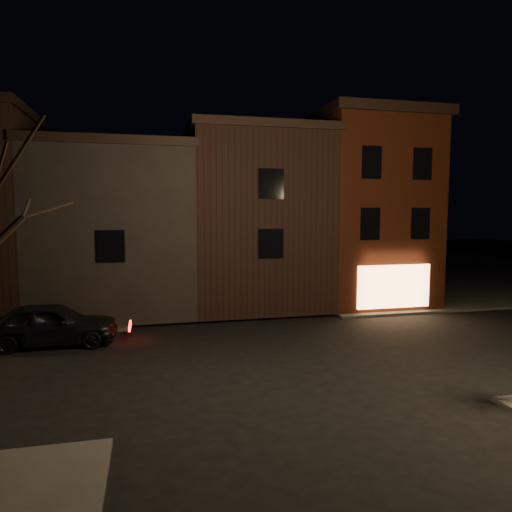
% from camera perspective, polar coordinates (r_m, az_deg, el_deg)
% --- Properties ---
extents(ground, '(120.00, 120.00, 0.00)m').
position_cam_1_polar(ground, '(16.69, 1.72, -12.64)').
color(ground, black).
rests_on(ground, ground).
extents(sidewalk_far_right, '(30.00, 30.00, 0.12)m').
position_cam_1_polar(sidewalk_far_right, '(43.06, 20.96, -1.71)').
color(sidewalk_far_right, '#2D2B28').
rests_on(sidewalk_far_right, ground).
extents(corner_building, '(6.50, 8.50, 10.50)m').
position_cam_1_polar(corner_building, '(27.59, 12.88, 5.79)').
color(corner_building, '#44180C').
rests_on(corner_building, ground).
extents(row_building_a, '(7.30, 10.30, 9.40)m').
position_cam_1_polar(row_building_a, '(26.42, -0.97, 4.72)').
color(row_building_a, black).
rests_on(row_building_a, ground).
extents(row_building_b, '(7.80, 10.30, 8.40)m').
position_cam_1_polar(row_building_b, '(25.89, -16.88, 3.36)').
color(row_building_b, black).
rests_on(row_building_b, ground).
extents(parked_car_a, '(4.99, 2.06, 1.69)m').
position_cam_1_polar(parked_car_a, '(19.69, -24.22, -7.75)').
color(parked_car_a, black).
rests_on(parked_car_a, ground).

